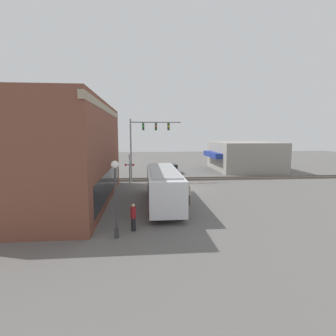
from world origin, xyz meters
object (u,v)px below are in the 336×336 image
Objects in this scene: pedestrian_near_bus at (189,194)px; streetlamp at (116,192)px; city_bus at (163,185)px; parked_car_grey at (171,169)px; crossing_signal at (130,165)px; pedestrian_by_lamp at (133,217)px.

streetlamp is at bearing 141.37° from pedestrian_near_bus.
city_bus is 2.37× the size of parked_car_grey.
crossing_signal is at bearing 0.43° from streetlamp.
pedestrian_near_bus is (6.73, -5.38, -1.81)m from streetlamp.
city_bus reaches higher than pedestrian_near_bus.
city_bus is 7.83m from streetlamp.
streetlamp is (-16.81, -0.13, 0.41)m from crossing_signal.
pedestrian_near_bus reaches higher than pedestrian_by_lamp.
crossing_signal is 10.25m from parked_car_grey.
streetlamp reaches higher than pedestrian_by_lamp.
pedestrian_by_lamp is (1.02, -0.93, -1.81)m from streetlamp.
pedestrian_near_bus is at bearing 178.66° from parked_car_grey.
parked_car_grey is (17.93, -2.60, -1.01)m from city_bus.
streetlamp is at bearing 155.63° from city_bus.
pedestrian_near_bus is (-0.35, -2.17, -0.79)m from city_bus.
city_bus is 2.46× the size of streetlamp.
pedestrian_by_lamp is (-23.99, 4.87, 0.22)m from parked_car_grey.
crossing_signal is 0.81× the size of parked_car_grey.
crossing_signal is at bearing 28.64° from pedestrian_near_bus.
pedestrian_near_bus is (-18.28, 0.43, 0.22)m from parked_car_grey.
city_bus is 6.38× the size of pedestrian_by_lamp.
crossing_signal is at bearing 144.13° from parked_car_grey.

